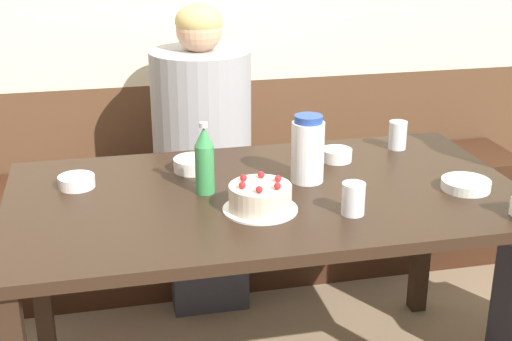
# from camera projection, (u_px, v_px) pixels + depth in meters

# --- Properties ---
(bench_seat) EXTENTS (2.70, 0.38, 0.48)m
(bench_seat) POSITION_uv_depth(u_px,v_px,m) (221.00, 225.00, 3.09)
(bench_seat) COLOR #381E11
(bench_seat) RESTS_ON ground_plane
(dining_table) EXTENTS (1.55, 0.85, 0.73)m
(dining_table) POSITION_uv_depth(u_px,v_px,m) (266.00, 216.00, 2.19)
(dining_table) COLOR black
(dining_table) RESTS_ON ground_plane
(birthday_cake) EXTENTS (0.21, 0.21, 0.10)m
(birthday_cake) POSITION_uv_depth(u_px,v_px,m) (260.00, 198.00, 2.01)
(birthday_cake) COLOR white
(birthday_cake) RESTS_ON dining_table
(water_pitcher) EXTENTS (0.10, 0.10, 0.21)m
(water_pitcher) POSITION_uv_depth(u_px,v_px,m) (308.00, 150.00, 2.20)
(water_pitcher) COLOR white
(water_pitcher) RESTS_ON dining_table
(soju_bottle) EXTENTS (0.06, 0.06, 0.22)m
(soju_bottle) POSITION_uv_depth(u_px,v_px,m) (204.00, 160.00, 2.11)
(soju_bottle) COLOR #388E4C
(soju_bottle) RESTS_ON dining_table
(bowl_soup_white) EXTENTS (0.10, 0.10, 0.04)m
(bowl_soup_white) POSITION_uv_depth(u_px,v_px,m) (337.00, 155.00, 2.40)
(bowl_soup_white) COLOR white
(bowl_soup_white) RESTS_ON dining_table
(bowl_rice_small) EXTENTS (0.11, 0.11, 0.04)m
(bowl_rice_small) POSITION_uv_depth(u_px,v_px,m) (77.00, 182.00, 2.18)
(bowl_rice_small) COLOR white
(bowl_rice_small) RESTS_ON dining_table
(bowl_side_dish) EXTENTS (0.13, 0.13, 0.04)m
(bowl_side_dish) POSITION_uv_depth(u_px,v_px,m) (194.00, 164.00, 2.31)
(bowl_side_dish) COLOR white
(bowl_side_dish) RESTS_ON dining_table
(bowl_sauce_shallow) EXTENTS (0.15, 0.15, 0.03)m
(bowl_sauce_shallow) POSITION_uv_depth(u_px,v_px,m) (466.00, 185.00, 2.17)
(bowl_sauce_shallow) COLOR white
(bowl_sauce_shallow) RESTS_ON dining_table
(glass_water_tall) EXTENTS (0.06, 0.06, 0.10)m
(glass_water_tall) POSITION_uv_depth(u_px,v_px,m) (398.00, 135.00, 2.51)
(glass_water_tall) COLOR silver
(glass_water_tall) RESTS_ON dining_table
(glass_tumbler_short) EXTENTS (0.07, 0.07, 0.09)m
(glass_tumbler_short) POSITION_uv_depth(u_px,v_px,m) (353.00, 199.00, 1.98)
(glass_tumbler_short) COLOR silver
(glass_tumbler_short) RESTS_ON dining_table
(person_teal_shirt) EXTENTS (0.38, 0.38, 1.21)m
(person_teal_shirt) POSITION_uv_depth(u_px,v_px,m) (203.00, 160.00, 2.81)
(person_teal_shirt) COLOR #33333D
(person_teal_shirt) RESTS_ON ground_plane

